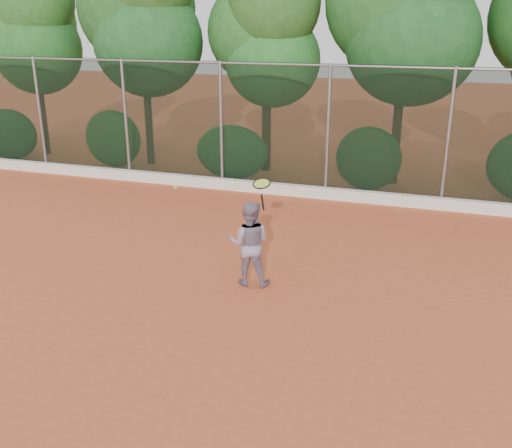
% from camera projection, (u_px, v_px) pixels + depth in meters
% --- Properties ---
extents(ground, '(80.00, 80.00, 0.00)m').
position_uv_depth(ground, '(237.00, 316.00, 9.25)').
color(ground, '#CC5730').
rests_on(ground, ground).
extents(concrete_curb, '(24.00, 0.20, 0.30)m').
position_uv_depth(concrete_curb, '(324.00, 193.00, 15.30)').
color(concrete_curb, silver).
rests_on(concrete_curb, ground).
extents(tennis_player, '(0.84, 0.70, 1.56)m').
position_uv_depth(tennis_player, '(250.00, 244.00, 10.15)').
color(tennis_player, gray).
rests_on(tennis_player, ground).
extents(chainlink_fence, '(24.09, 0.09, 3.50)m').
position_uv_depth(chainlink_fence, '(328.00, 128.00, 14.88)').
color(chainlink_fence, black).
rests_on(chainlink_fence, ground).
extents(foliage_backdrop, '(23.70, 3.63, 7.55)m').
position_uv_depth(foliage_backdrop, '(327.00, 25.00, 15.95)').
color(foliage_backdrop, '#432719').
rests_on(foliage_backdrop, ground).
extents(tennis_racket, '(0.33, 0.32, 0.57)m').
position_uv_depth(tennis_racket, '(262.00, 186.00, 9.59)').
color(tennis_racket, black).
rests_on(tennis_racket, ground).
extents(tennis_ball_in_flight, '(0.07, 0.07, 0.07)m').
position_uv_depth(tennis_ball_in_flight, '(176.00, 187.00, 9.82)').
color(tennis_ball_in_flight, '#A6C92D').
rests_on(tennis_ball_in_flight, ground).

